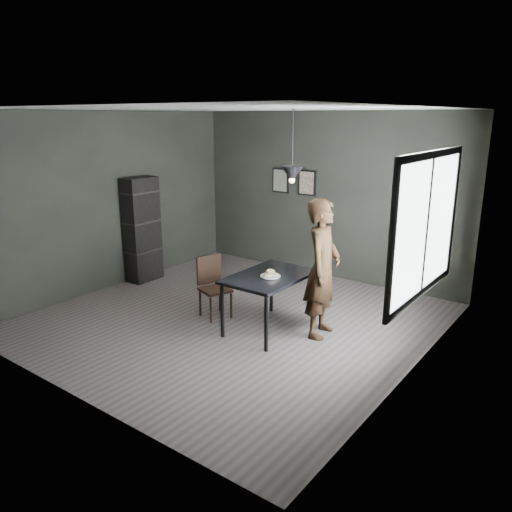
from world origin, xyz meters
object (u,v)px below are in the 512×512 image
Objects in this scene: woman at (322,269)px; cafe_table at (269,281)px; white_plate at (270,277)px; wood_chair at (212,282)px; shelf_unit at (142,230)px; pendant_lamp at (292,173)px.

cafe_table is at bearing 102.74° from woman.
wood_chair reaches higher than white_plate.
shelf_unit is at bearing 76.22° from woman.
cafe_table is 1.39× the size of pendant_lamp.
white_plate is at bearing -45.04° from cafe_table.
white_plate is 1.32m from pendant_lamp.
woman is 1.62m from wood_chair.
shelf_unit reaches higher than wood_chair.
white_plate is (0.06, -0.06, 0.08)m from cafe_table.
woman reaches higher than cafe_table.
woman is at bearing 23.99° from cafe_table.
woman is 3.54m from shelf_unit.
pendant_lamp is at bearing 21.80° from cafe_table.
wood_chair is 0.99× the size of pendant_lamp.
pendant_lamp is at bearing -7.14° from shelf_unit.
white_plate is 0.13× the size of woman.
cafe_table is 0.68× the size of woman.
woman is 1.24m from pendant_lamp.
cafe_table is 5.22× the size of white_plate.
white_plate is 0.27× the size of wood_chair.
white_plate is 0.66m from woman.
woman is at bearing 25.45° from pendant_lamp.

